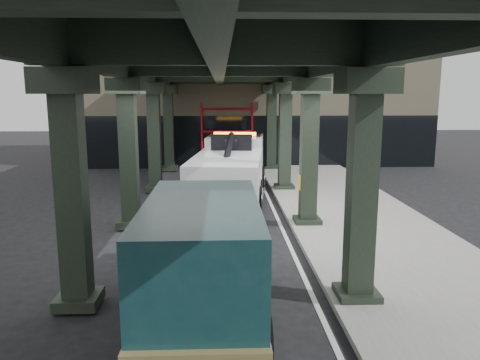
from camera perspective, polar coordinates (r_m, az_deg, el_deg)
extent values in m
plane|color=black|center=(14.22, -0.83, -8.00)|extent=(90.00, 90.00, 0.00)
cube|color=gray|center=(16.81, 14.58, -5.16)|extent=(5.00, 40.00, 0.15)
cube|color=silver|center=(16.25, 5.02, -5.65)|extent=(0.12, 38.00, 0.01)
cube|color=black|center=(10.12, 14.60, -1.29)|extent=(0.55, 0.55, 5.00)
cube|color=black|center=(9.93, 15.21, 11.54)|extent=(1.10, 1.10, 0.50)
cube|color=black|center=(10.82, 14.02, -13.40)|extent=(0.90, 0.90, 0.24)
cube|color=black|center=(15.88, 8.39, 3.10)|extent=(0.55, 0.55, 5.00)
cube|color=black|center=(15.76, 8.61, 11.24)|extent=(1.10, 1.10, 0.50)
cube|color=black|center=(16.34, 8.18, -4.99)|extent=(0.90, 0.90, 0.24)
cube|color=black|center=(21.77, 5.50, 5.13)|extent=(0.55, 0.55, 5.00)
cube|color=black|center=(21.68, 5.60, 11.06)|extent=(1.10, 1.10, 0.50)
cube|color=black|center=(22.11, 5.39, -0.87)|extent=(0.90, 0.90, 0.24)
cube|color=black|center=(27.71, 3.83, 6.29)|extent=(0.55, 0.55, 5.00)
cube|color=black|center=(27.64, 3.89, 10.95)|extent=(1.10, 1.10, 0.50)
cube|color=black|center=(27.97, 3.78, 1.54)|extent=(0.90, 0.90, 0.24)
cube|color=black|center=(10.17, -19.81, -1.52)|extent=(0.55, 0.55, 5.00)
cube|color=black|center=(9.97, -20.62, 11.23)|extent=(1.10, 1.10, 0.50)
cube|color=black|center=(10.86, -19.04, -13.58)|extent=(0.90, 0.90, 0.24)
cube|color=black|center=(15.91, -13.39, 2.94)|extent=(0.55, 0.55, 5.00)
cube|color=black|center=(15.79, -13.74, 11.07)|extent=(1.10, 1.10, 0.50)
cube|color=black|center=(16.37, -13.05, -5.13)|extent=(0.90, 0.90, 0.24)
cube|color=black|center=(21.79, -10.39, 5.01)|extent=(0.55, 0.55, 5.00)
cube|color=black|center=(21.70, -10.59, 10.94)|extent=(1.10, 1.10, 0.50)
cube|color=black|center=(22.13, -10.20, -0.98)|extent=(0.90, 0.90, 0.24)
cube|color=black|center=(27.73, -8.67, 6.20)|extent=(0.55, 0.55, 5.00)
cube|color=black|center=(27.66, -8.80, 10.85)|extent=(1.10, 1.10, 0.50)
cube|color=black|center=(27.99, -8.54, 1.46)|extent=(0.90, 0.90, 0.24)
cube|color=black|center=(15.79, 8.69, 14.15)|extent=(0.35, 32.00, 1.10)
cube|color=black|center=(15.82, -13.87, 13.96)|extent=(0.35, 32.00, 1.10)
cube|color=black|center=(15.52, -2.60, 14.32)|extent=(0.35, 32.00, 1.10)
cube|color=black|center=(15.58, -2.63, 16.89)|extent=(7.40, 32.00, 0.30)
cube|color=#C6B793|center=(33.57, 1.74, 9.59)|extent=(22.00, 10.00, 8.00)
cylinder|color=red|center=(28.52, -4.63, 5.39)|extent=(0.08, 0.08, 4.00)
cylinder|color=red|center=(27.72, -4.69, 5.24)|extent=(0.08, 0.08, 4.00)
cylinder|color=red|center=(28.55, 1.43, 5.42)|extent=(0.08, 0.08, 4.00)
cylinder|color=red|center=(27.76, 1.53, 5.28)|extent=(0.08, 0.08, 4.00)
cylinder|color=red|center=(28.60, -1.59, 3.42)|extent=(3.00, 0.08, 0.08)
cylinder|color=red|center=(28.47, -1.60, 6.01)|extent=(3.00, 0.08, 0.08)
cylinder|color=red|center=(28.40, -1.62, 8.63)|extent=(3.00, 0.08, 0.08)
cube|color=black|center=(19.14, -1.23, -0.88)|extent=(1.93, 8.01, 0.26)
cube|color=white|center=(21.64, -0.58, 2.86)|extent=(2.75, 2.80, 1.91)
cube|color=white|center=(22.81, -0.35, 1.91)|extent=(2.56, 1.01, 0.95)
cube|color=black|center=(21.84, -0.52, 4.33)|extent=(2.47, 1.63, 0.90)
cube|color=white|center=(17.82, -1.60, 0.52)|extent=(3.11, 5.54, 1.48)
cube|color=orange|center=(21.32, -0.63, 5.61)|extent=(1.93, 0.51, 0.17)
cube|color=black|center=(19.76, -1.01, 4.61)|extent=(1.75, 0.82, 0.64)
cylinder|color=black|center=(17.91, -1.55, 3.14)|extent=(0.66, 3.71, 1.42)
cube|color=black|center=(15.43, -2.58, -5.08)|extent=(0.48, 1.51, 0.19)
cube|color=black|center=(14.74, -2.91, -6.05)|extent=(1.71, 0.45, 0.19)
cylinder|color=black|center=(22.24, -3.50, 0.29)|extent=(0.50, 1.20, 1.16)
cylinder|color=silver|center=(22.24, -3.50, 0.29)|extent=(0.48, 0.68, 0.64)
cylinder|color=black|center=(22.06, 2.51, 0.21)|extent=(0.50, 1.20, 1.16)
cylinder|color=silver|center=(22.06, 2.51, 0.21)|extent=(0.48, 0.68, 0.64)
cylinder|color=black|center=(18.85, -4.89, -1.58)|extent=(0.50, 1.20, 1.16)
cylinder|color=silver|center=(18.85, -4.89, -1.58)|extent=(0.48, 0.68, 0.64)
cylinder|color=black|center=(18.63, 2.20, -1.70)|extent=(0.50, 1.20, 1.16)
cylinder|color=silver|center=(18.63, 2.20, -1.70)|extent=(0.48, 0.68, 0.64)
cylinder|color=black|center=(17.52, -5.59, -2.52)|extent=(0.50, 1.20, 1.16)
cylinder|color=silver|center=(17.52, -5.59, -2.52)|extent=(0.48, 0.68, 0.64)
cylinder|color=black|center=(17.29, 2.05, -2.65)|extent=(0.50, 1.20, 1.16)
cylinder|color=silver|center=(17.29, 2.05, -2.65)|extent=(0.48, 0.68, 0.64)
cube|color=#10363A|center=(12.17, -4.06, -6.29)|extent=(2.16, 1.16, 0.95)
cube|color=#10363A|center=(9.29, -4.63, -8.94)|extent=(2.21, 4.73, 2.05)
cube|color=olive|center=(9.99, -4.46, -12.70)|extent=(2.25, 5.89, 0.37)
cube|color=black|center=(11.55, -4.17, -2.89)|extent=(2.05, 0.45, 0.88)
cube|color=black|center=(9.43, -4.60, -5.29)|extent=(2.24, 3.79, 0.58)
cube|color=silver|center=(12.83, -3.96, -7.37)|extent=(2.10, 0.13, 0.32)
cylinder|color=black|center=(12.37, -8.97, -8.83)|extent=(0.29, 0.88, 0.88)
cylinder|color=silver|center=(12.37, -8.97, -8.83)|extent=(0.34, 0.49, 0.49)
cylinder|color=black|center=(12.31, 0.93, -8.81)|extent=(0.29, 0.88, 0.88)
cylinder|color=silver|center=(12.31, 0.93, -8.81)|extent=(0.34, 0.49, 0.49)
cylinder|color=black|center=(8.37, -12.60, -18.81)|extent=(0.29, 0.88, 0.88)
cylinder|color=silver|center=(8.37, -12.60, -18.81)|extent=(0.34, 0.49, 0.49)
cylinder|color=black|center=(8.27, 2.73, -18.93)|extent=(0.29, 0.88, 0.88)
cylinder|color=silver|center=(8.27, 2.73, -18.93)|extent=(0.34, 0.49, 0.49)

